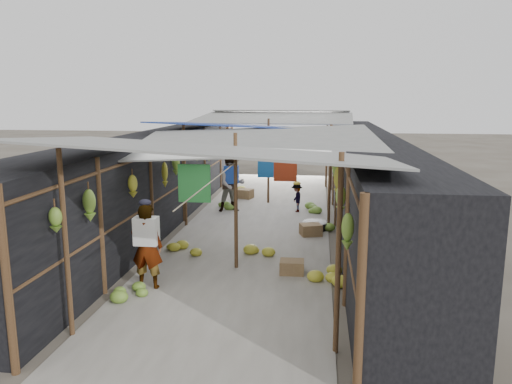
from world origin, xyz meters
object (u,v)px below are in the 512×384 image
at_px(crate_near, 292,267).
at_px(black_basin, 316,226).
at_px(vendor_elderly, 147,246).
at_px(vendor_seated, 297,198).
at_px(shopper_blue, 231,184).

distance_m(crate_near, black_basin, 3.28).
bearing_deg(vendor_elderly, crate_near, -155.22).
xyz_separation_m(crate_near, vendor_seated, (-0.15, 5.04, 0.28)).
relative_size(crate_near, black_basin, 0.67).
relative_size(black_basin, vendor_seated, 0.79).
xyz_separation_m(black_basin, vendor_seated, (-0.56, 1.79, 0.32)).
height_order(black_basin, shopper_blue, shopper_blue).
distance_m(shopper_blue, vendor_seated, 1.89).
bearing_deg(vendor_elderly, shopper_blue, -91.41).
height_order(black_basin, vendor_seated, vendor_seated).
height_order(crate_near, vendor_elderly, vendor_elderly).
xyz_separation_m(crate_near, black_basin, (0.41, 3.26, -0.03)).
xyz_separation_m(crate_near, vendor_elderly, (-2.42, -0.99, 0.62)).
xyz_separation_m(black_basin, shopper_blue, (-2.41, 1.68, 0.69)).
xyz_separation_m(black_basin, vendor_elderly, (-2.83, -4.24, 0.65)).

